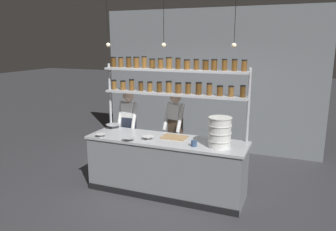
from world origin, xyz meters
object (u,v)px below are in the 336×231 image
at_px(chef_center, 175,129).
at_px(prep_bowl_far_left, 148,138).
at_px(prep_bowl_near_left, 101,135).
at_px(prep_bowl_near_right, 219,139).
at_px(prep_bowl_center_front, 113,126).
at_px(container_stack, 220,132).
at_px(chef_left, 129,127).
at_px(cutting_board, 174,137).
at_px(prep_bowl_center_back, 129,139).
at_px(spice_shelf_unit, 173,83).
at_px(serving_cup_front, 194,143).

xyz_separation_m(chef_center, prep_bowl_far_left, (-0.17, -0.79, 0.04)).
xyz_separation_m(prep_bowl_near_left, prep_bowl_near_right, (1.86, 0.50, 0.00)).
relative_size(prep_bowl_center_front, prep_bowl_near_right, 1.43).
xyz_separation_m(container_stack, prep_bowl_center_front, (-2.02, 0.34, -0.19)).
xyz_separation_m(chef_left, container_stack, (1.87, -0.65, 0.26)).
height_order(cutting_board, prep_bowl_near_left, prep_bowl_near_left).
distance_m(prep_bowl_center_front, prep_bowl_center_back, 0.85).
height_order(prep_bowl_near_left, prep_bowl_center_front, prep_bowl_center_front).
bearing_deg(prep_bowl_center_back, prep_bowl_near_right, 21.84).
bearing_deg(chef_left, container_stack, -20.70).
bearing_deg(prep_bowl_center_front, prep_bowl_near_right, -1.24).
distance_m(chef_left, prep_bowl_center_front, 0.35).
height_order(prep_bowl_center_front, prep_bowl_center_back, prep_bowl_center_front).
height_order(chef_left, cutting_board, chef_left).
bearing_deg(prep_bowl_center_front, chef_left, 63.66).
bearing_deg(prep_bowl_far_left, chef_center, 78.21).
xyz_separation_m(chef_left, prep_bowl_center_front, (-0.15, -0.31, 0.06)).
bearing_deg(prep_bowl_near_right, spice_shelf_unit, 171.98).
relative_size(chef_left, container_stack, 3.45).
relative_size(container_stack, prep_bowl_far_left, 2.37).
distance_m(chef_left, cutting_board, 1.18).
bearing_deg(chef_center, container_stack, -23.20).
height_order(prep_bowl_near_left, prep_bowl_near_right, prep_bowl_near_right).
bearing_deg(serving_cup_front, chef_center, 126.01).
bearing_deg(chef_center, chef_left, -159.72).
bearing_deg(cutting_board, prep_bowl_near_left, -161.33).
relative_size(chef_center, prep_bowl_center_front, 6.08).
xyz_separation_m(spice_shelf_unit, prep_bowl_center_front, (-1.13, -0.07, -0.83)).
distance_m(spice_shelf_unit, prep_bowl_center_back, 1.17).
distance_m(chef_center, prep_bowl_near_left, 1.34).
distance_m(spice_shelf_unit, chef_left, 1.35).
xyz_separation_m(chef_center, prep_bowl_near_right, (0.91, -0.45, 0.04)).
height_order(prep_bowl_center_front, prep_bowl_far_left, prep_bowl_center_front).
xyz_separation_m(chef_center, prep_bowl_near_left, (-0.95, -0.95, 0.04)).
relative_size(container_stack, prep_bowl_center_back, 2.30).
height_order(spice_shelf_unit, prep_bowl_near_right, spice_shelf_unit).
xyz_separation_m(container_stack, prep_bowl_center_back, (-1.40, -0.23, -0.20)).
bearing_deg(cutting_board, container_stack, -13.34).
bearing_deg(spice_shelf_unit, container_stack, -24.81).
xyz_separation_m(chef_left, chef_center, (0.89, 0.10, 0.02)).
bearing_deg(prep_bowl_center_back, prep_bowl_center_front, 137.55).
xyz_separation_m(prep_bowl_near_left, prep_bowl_center_front, (-0.09, 0.54, 0.01)).
distance_m(cutting_board, prep_bowl_center_front, 1.25).
distance_m(spice_shelf_unit, cutting_board, 0.89).
relative_size(chef_left, prep_bowl_near_left, 8.98).
relative_size(prep_bowl_near_left, prep_bowl_center_front, 0.67).
bearing_deg(container_stack, cutting_board, 166.66).
bearing_deg(prep_bowl_near_right, prep_bowl_far_left, -162.19).
bearing_deg(chef_center, serving_cup_front, -40.01).
xyz_separation_m(prep_bowl_far_left, serving_cup_front, (0.79, -0.07, 0.02)).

